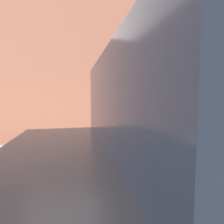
# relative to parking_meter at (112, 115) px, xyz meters

# --- Properties ---
(sidewalk) EXTENTS (24.00, 2.80, 0.13)m
(sidewalk) POSITION_rel_parking_meter_xyz_m (-0.08, 1.16, -1.14)
(sidewalk) COLOR #ADAAA3
(sidewalk) RESTS_ON ground_plane
(building_facade) EXTENTS (24.00, 0.30, 6.87)m
(building_facade) POSITION_rel_parking_meter_xyz_m (-0.08, 3.41, 2.24)
(building_facade) COLOR #935642
(building_facade) RESTS_ON ground_plane
(parking_meter) EXTENTS (0.22, 0.15, 1.56)m
(parking_meter) POSITION_rel_parking_meter_xyz_m (0.00, 0.00, 0.00)
(parking_meter) COLOR #2D2D30
(parking_meter) RESTS_ON sidewalk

